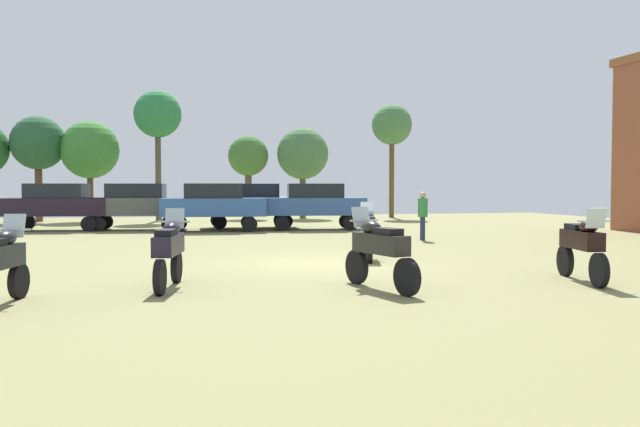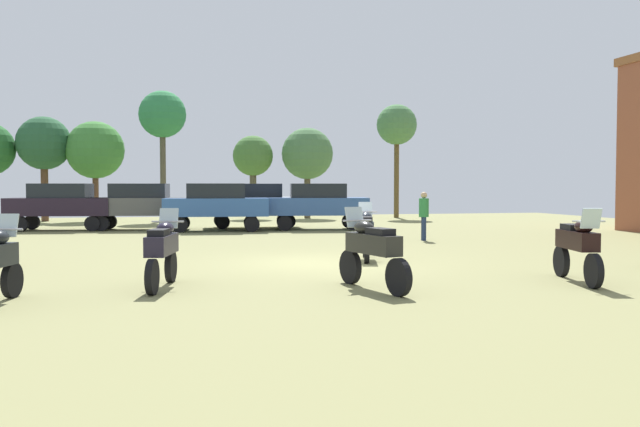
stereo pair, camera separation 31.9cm
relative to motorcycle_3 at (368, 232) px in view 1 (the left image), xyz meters
name	(u,v)px [view 1 (the left image)]	position (x,y,z in m)	size (l,w,h in m)	color
ground_plane	(326,263)	(-1.22, -0.36, -0.73)	(44.00, 52.00, 0.02)	olive
motorcycle_3	(368,232)	(0.00, 0.00, 0.00)	(0.78, 2.05, 1.47)	black
motorcycle_4	(380,249)	(-1.36, -4.67, 0.02)	(0.79, 2.27, 1.50)	black
motorcycle_6	(582,245)	(2.85, -4.76, 0.01)	(0.76, 2.22, 1.49)	black
motorcycle_9	(169,250)	(-5.09, -3.58, 0.00)	(0.74, 2.12, 1.47)	black
car_1	(251,202)	(-1.01, 13.62, 0.45)	(4.37, 1.97, 2.00)	black
car_2	(136,203)	(-6.01, 13.40, 0.45)	(4.52, 2.41, 2.00)	black
car_3	(315,203)	(1.52, 11.77, 0.45)	(4.53, 2.44, 2.00)	black
car_4	(214,203)	(-2.86, 11.76, 0.45)	(4.47, 2.25, 2.00)	black
car_5	(57,203)	(-9.26, 13.80, 0.45)	(4.51, 2.40, 2.00)	black
person_1	(423,212)	(3.76, 5.26, 0.26)	(0.40, 0.40, 1.69)	navy
tree_1	(38,144)	(-11.18, 21.67, 3.41)	(2.84, 2.84, 5.61)	brown
tree_2	(392,126)	(8.58, 21.15, 4.73)	(2.40, 2.40, 6.75)	brown
tree_5	(158,116)	(-5.00, 20.78, 4.97)	(2.54, 2.54, 7.05)	#4D4835
tree_6	(248,157)	(0.15, 22.47, 2.87)	(2.36, 2.36, 4.85)	#4D4735
tree_7	(303,154)	(3.30, 21.98, 3.05)	(3.04, 3.04, 5.32)	brown
tree_8	(90,150)	(-8.57, 21.53, 3.10)	(3.10, 3.10, 5.40)	brown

